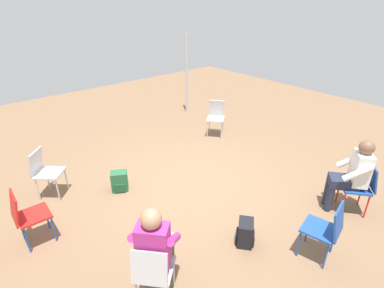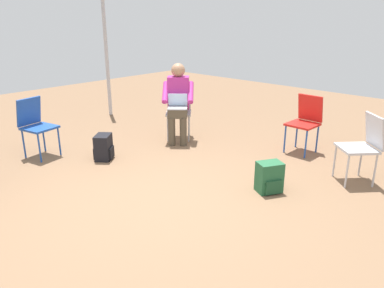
{
  "view_description": "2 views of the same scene",
  "coord_description": "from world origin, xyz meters",
  "views": [
    {
      "loc": [
        3.43,
        -2.93,
        3.11
      ],
      "look_at": [
        -0.34,
        0.28,
        0.65
      ],
      "focal_mm": 28.0,
      "sensor_mm": 36.0,
      "label": 1
    },
    {
      "loc": [
        -2.82,
        2.47,
        1.95
      ],
      "look_at": [
        -0.21,
        -0.33,
        0.63
      ],
      "focal_mm": 35.0,
      "sensor_mm": 36.0,
      "label": 2
    }
  ],
  "objects": [
    {
      "name": "person_in_white",
      "position": [
        2.05,
        1.46,
        0.69
      ],
      "size": [
        0.63,
        0.63,
        1.24
      ],
      "rotation": [
        0.0,
        0.0,
        2.23
      ],
      "color": "#23283D",
      "rests_on": "ground"
    },
    {
      "name": "backpack_by_empty_chair",
      "position": [
        -0.77,
        -1.04,
        0.16
      ],
      "size": [
        0.31,
        0.34,
        0.36
      ],
      "rotation": [
        0.0,
        0.0,
        4.2
      ],
      "color": "#235B38",
      "rests_on": "ground"
    },
    {
      "name": "person_with_laptop",
      "position": [
        1.33,
        -1.66,
        0.69
      ],
      "size": [
        0.63,
        0.64,
        1.24
      ],
      "rotation": [
        0.0,
        0.0,
        0.73
      ],
      "color": "#4C4233",
      "rests_on": "ground"
    },
    {
      "name": "backpack_near_laptop_user",
      "position": [
        1.51,
        -0.33,
        0.16
      ],
      "size": [
        0.33,
        0.34,
        0.36
      ],
      "rotation": [
        0.0,
        0.0,
        5.39
      ],
      "color": "black",
      "rests_on": "ground"
    },
    {
      "name": "chair_east",
      "position": [
        2.32,
        0.23,
        0.5
      ],
      "size": [
        0.51,
        0.47,
        0.85
      ],
      "rotation": [
        0.0,
        0.0,
        1.78
      ],
      "color": "#1E4799",
      "rests_on": "ground"
    },
    {
      "name": "chair_south",
      "position": [
        -0.42,
        -2.56,
        0.5
      ],
      "size": [
        0.41,
        0.45,
        0.85
      ],
      "rotation": [
        0.0,
        0.0,
        -0.03
      ],
      "color": "red",
      "rests_on": "ground"
    },
    {
      "name": "chair_southwest",
      "position": [
        -1.44,
        -2.03,
        0.5
      ],
      "size": [
        0.58,
        0.59,
        0.85
      ],
      "rotation": [
        0.0,
        0.0,
        -0.75
      ],
      "color": "#B7B7BC",
      "rests_on": "ground"
    },
    {
      "name": "chair_southeast",
      "position": [
        1.45,
        -1.79,
        0.5
      ],
      "size": [
        0.58,
        0.59,
        0.85
      ],
      "rotation": [
        0.0,
        0.0,
        0.73
      ],
      "color": "#B7B7BC",
      "rests_on": "ground"
    },
    {
      "name": "chair_northwest",
      "position": [
        -1.4,
        1.94,
        0.5
      ],
      "size": [
        0.58,
        0.58,
        0.85
      ],
      "rotation": [
        0.0,
        0.0,
        -2.47
      ],
      "color": "#B7B7BC",
      "rests_on": "ground"
    },
    {
      "name": "chair_northeast",
      "position": [
        2.18,
        1.57,
        0.5
      ],
      "size": [
        0.58,
        0.58,
        0.85
      ],
      "rotation": [
        0.0,
        0.0,
        2.23
      ],
      "color": "#1E4799",
      "rests_on": "ground"
    },
    {
      "name": "ground_plane",
      "position": [
        0.0,
        0.0,
        0.0
      ],
      "size": [
        14.67,
        14.67,
        0.0
      ],
      "primitive_type": "plane",
      "color": "brown"
    },
    {
      "name": "tent_pole_far",
      "position": [
        -3.1,
        2.42,
        1.1
      ],
      "size": [
        0.07,
        0.07,
        2.21
      ],
      "primitive_type": "cylinder",
      "color": "#B2B2B7",
      "rests_on": "ground"
    }
  ]
}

